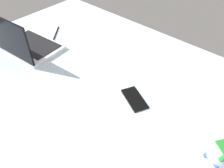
{
  "coord_description": "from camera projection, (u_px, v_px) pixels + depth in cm",
  "views": [
    {
      "loc": [
        -53.27,
        43.59,
        89.66
      ],
      "look_at": [
        -6.08,
        -9.26,
        24.0
      ],
      "focal_mm": 35.91,
      "sensor_mm": 36.0,
      "label": 1
    }
  ],
  "objects": [
    {
      "name": "laptop",
      "position": [
        25.0,
        44.0,
        1.23
      ],
      "size": [
        35.06,
        26.07,
        23.0
      ],
      "rotation": [
        0.0,
        0.0,
        0.1
      ],
      "color": "silver",
      "rests_on": "bed_mattress"
    },
    {
      "name": "bed_mattress",
      "position": [
        89.0,
        112.0,
        1.05
      ],
      "size": [
        180.0,
        140.0,
        18.0
      ],
      "primitive_type": "cube",
      "color": "silver",
      "rests_on": "ground"
    },
    {
      "name": "snack_cup",
      "position": [
        222.0,
        153.0,
        0.72
      ],
      "size": [
        9.29,
        9.69,
        14.49
      ],
      "color": "silver",
      "rests_on": "bed_mattress"
    },
    {
      "name": "charger_cable",
      "position": [
        56.0,
        34.0,
        1.39
      ],
      "size": [
        11.54,
        13.28,
        0.6
      ],
      "primitive_type": "cube",
      "rotation": [
        0.0,
        0.0,
        -0.86
      ],
      "color": "black",
      "rests_on": "bed_mattress"
    },
    {
      "name": "cell_phone",
      "position": [
        134.0,
        99.0,
        0.98
      ],
      "size": [
        15.56,
        12.27,
        0.8
      ],
      "primitive_type": "cube",
      "rotation": [
        0.0,
        0.0,
        4.26
      ],
      "color": "black",
      "rests_on": "bed_mattress"
    }
  ]
}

